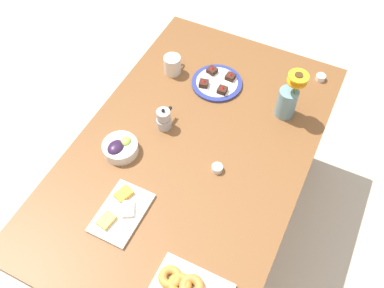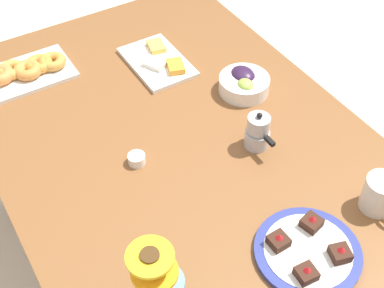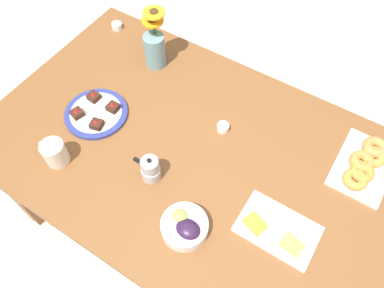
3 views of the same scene
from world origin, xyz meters
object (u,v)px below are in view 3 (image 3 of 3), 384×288
cheese_platter (277,229)px  jam_cup_honey (223,127)px  flower_vase (155,47)px  croissant_platter (365,164)px  moka_pot (150,169)px  grape_bowl (185,227)px  jam_cup_berry (117,26)px  coffee_mug (55,153)px  dessert_plate (96,113)px  dining_table (192,161)px

cheese_platter → jam_cup_honey: size_ratio=5.42×
flower_vase → croissant_platter: bearing=178.3°
moka_pot → flower_vase: bearing=-56.3°
flower_vase → grape_bowl: bearing=132.4°
jam_cup_berry → moka_pot: (-0.61, 0.56, 0.03)m
coffee_mug → dessert_plate: coffee_mug is taller
jam_cup_honey → moka_pot: bearing=70.3°
coffee_mug → jam_cup_berry: 0.75m
dessert_plate → flower_vase: bearing=-95.5°
dining_table → flower_vase: (0.38, -0.30, 0.18)m
dessert_plate → jam_cup_berry: bearing=-60.4°
flower_vase → jam_cup_honey: bearing=160.0°
dining_table → grape_bowl: size_ratio=10.25×
coffee_mug → grape_bowl: size_ratio=0.77×
croissant_platter → jam_cup_honey: bearing=13.9°
dining_table → flower_vase: flower_vase is taller
cheese_platter → flower_vase: size_ratio=0.98×
flower_vase → moka_pot: (-0.32, 0.47, -0.04)m
coffee_mug → flower_vase: (-0.02, -0.60, 0.04)m
cheese_platter → jam_cup_berry: (1.08, -0.51, 0.00)m
grape_bowl → jam_cup_honey: 0.43m
croissant_platter → flower_vase: flower_vase is taller
grape_bowl → coffee_mug: bearing=2.5°
coffee_mug → jam_cup_honey: coffee_mug is taller
croissant_platter → dining_table: bearing=25.6°
jam_cup_honey → flower_vase: size_ratio=0.18×
cheese_platter → croissant_platter: 0.42m
jam_cup_berry → grape_bowl: bearing=140.8°
flower_vase → dessert_plate: bearing=84.5°
coffee_mug → jam_cup_berry: bearing=-68.2°
grape_bowl → dessert_plate: 0.60m
grape_bowl → jam_cup_berry: bearing=-39.2°
croissant_platter → moka_pot: size_ratio=2.38×
grape_bowl → moka_pot: 0.24m
jam_cup_honey → flower_vase: bearing=-20.0°
croissant_platter → jam_cup_honey: croissant_platter is taller
coffee_mug → flower_vase: bearing=-91.6°
coffee_mug → cheese_platter: coffee_mug is taller
dessert_plate → flower_vase: flower_vase is taller
dining_table → jam_cup_honey: (-0.05, -0.14, 0.10)m
cheese_platter → moka_pot: moka_pot is taller
dining_table → flower_vase: 0.52m
jam_cup_honey → jam_cup_berry: (0.72, -0.25, 0.00)m
grape_bowl → cheese_platter: size_ratio=0.60×
dining_table → moka_pot: bearing=70.0°
dessert_plate → cheese_platter: bearing=176.2°
cheese_platter → jam_cup_honey: (0.35, -0.26, 0.00)m
cheese_platter → dessert_plate: dessert_plate is taller
croissant_platter → flower_vase: bearing=-1.7°
grape_bowl → dining_table: bearing=-61.8°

